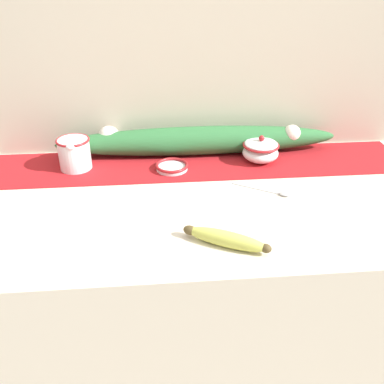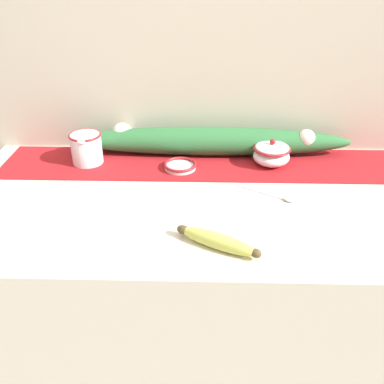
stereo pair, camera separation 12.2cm
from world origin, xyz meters
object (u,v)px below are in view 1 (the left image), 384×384
(sugar_bowl, at_px, (261,150))
(banana, at_px, (226,239))
(spoon, at_px, (279,193))
(cream_pitcher, at_px, (74,152))
(small_dish, at_px, (172,167))

(sugar_bowl, xyz_separation_m, banana, (-0.20, -0.48, -0.02))
(sugar_bowl, xyz_separation_m, spoon, (0.01, -0.23, -0.04))
(cream_pitcher, bearing_deg, small_dish, -7.16)
(small_dish, bearing_deg, spoon, -31.25)
(small_dish, xyz_separation_m, spoon, (0.32, -0.19, -0.01))
(sugar_bowl, height_order, banana, sugar_bowl)
(sugar_bowl, distance_m, banana, 0.52)
(small_dish, distance_m, banana, 0.45)
(cream_pitcher, distance_m, banana, 0.65)
(cream_pitcher, distance_m, sugar_bowl, 0.64)
(cream_pitcher, bearing_deg, sugar_bowl, -0.10)
(banana, bearing_deg, small_dish, 104.85)
(sugar_bowl, relative_size, spoon, 0.75)
(small_dish, height_order, spoon, small_dish)
(cream_pitcher, xyz_separation_m, spoon, (0.64, -0.23, -0.06))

